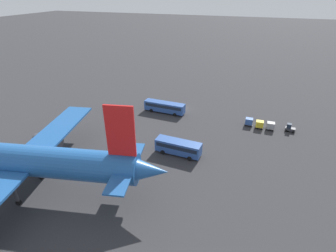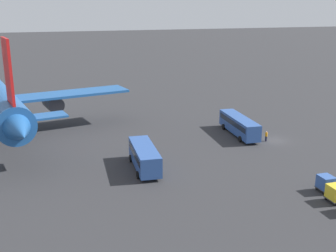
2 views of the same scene
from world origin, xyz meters
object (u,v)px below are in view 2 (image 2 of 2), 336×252
shuttle_bus_near (239,124)px  worker_person (266,136)px  cargo_cart_blue (326,183)px  cargo_cart_yellow (336,193)px  shuttle_bus_far (144,156)px

shuttle_bus_near → worker_person: 5.45m
shuttle_bus_near → cargo_cart_blue: bearing=-177.8°
shuttle_bus_near → cargo_cart_blue: 24.21m
cargo_cart_yellow → cargo_cart_blue: (2.73, -0.71, 0.00)m
shuttle_bus_near → worker_person: bearing=-145.8°
cargo_cart_yellow → cargo_cart_blue: size_ratio=1.00×
shuttle_bus_far → worker_person: shuttle_bus_far is taller
shuttle_bus_near → shuttle_bus_far: bearing=120.8°
shuttle_bus_near → worker_person: shuttle_bus_near is taller
shuttle_bus_far → worker_person: 23.15m
shuttle_bus_far → cargo_cart_blue: shuttle_bus_far is taller
shuttle_bus_near → shuttle_bus_far: shuttle_bus_far is taller
shuttle_bus_far → cargo_cart_yellow: shuttle_bus_far is taller
shuttle_bus_far → cargo_cart_yellow: (-16.54, -18.59, -0.74)m
shuttle_bus_near → cargo_cart_yellow: shuttle_bus_near is taller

